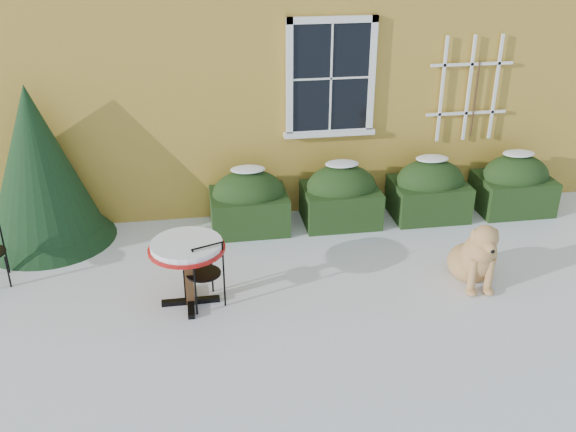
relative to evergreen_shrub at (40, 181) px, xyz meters
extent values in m
plane|color=white|center=(3.00, -2.65, -0.85)|extent=(80.00, 80.00, 0.00)
cube|color=black|center=(3.90, 0.31, 1.12)|extent=(1.05, 0.03, 1.45)
cube|color=white|center=(3.90, 0.30, 1.89)|extent=(1.23, 0.06, 0.09)
cube|color=white|center=(3.90, 0.30, 0.35)|extent=(1.23, 0.06, 0.09)
cube|color=white|center=(3.33, 0.30, 1.12)|extent=(0.09, 0.06, 1.63)
cube|color=white|center=(4.47, 0.30, 1.12)|extent=(0.09, 0.06, 1.63)
cube|color=white|center=(3.90, 0.29, 1.12)|extent=(0.02, 0.02, 1.45)
cube|color=white|center=(3.90, 0.29, 1.12)|extent=(1.05, 0.02, 0.02)
cube|color=white|center=(3.90, 0.30, 0.35)|extent=(1.29, 0.14, 0.07)
cube|color=white|center=(5.50, 0.29, 0.90)|extent=(0.04, 0.03, 1.50)
cube|color=white|center=(5.90, 0.29, 0.90)|extent=(0.04, 0.03, 1.50)
cube|color=white|center=(6.30, 0.29, 0.90)|extent=(0.04, 0.03, 1.50)
cube|color=white|center=(5.90, 0.29, 0.55)|extent=(1.20, 0.03, 0.04)
cube|color=white|center=(5.90, 0.29, 1.25)|extent=(1.20, 0.03, 0.04)
cylinder|color=#472D19|center=(6.00, 0.27, 0.75)|extent=(0.02, 0.02, 1.10)
cube|color=black|center=(2.70, -0.10, -0.59)|extent=(1.05, 0.80, 0.52)
ellipsoid|color=black|center=(2.70, -0.10, -0.33)|extent=(1.00, 0.72, 0.67)
ellipsoid|color=white|center=(2.70, -0.10, 0.03)|extent=(0.47, 0.32, 0.06)
cube|color=black|center=(4.00, -0.10, -0.59)|extent=(1.05, 0.80, 0.52)
ellipsoid|color=black|center=(4.00, -0.10, -0.33)|extent=(1.00, 0.72, 0.67)
ellipsoid|color=white|center=(4.00, -0.10, 0.03)|extent=(0.47, 0.32, 0.06)
cube|color=black|center=(5.30, -0.10, -0.59)|extent=(1.05, 0.80, 0.52)
ellipsoid|color=black|center=(5.30, -0.10, -0.33)|extent=(1.00, 0.72, 0.67)
ellipsoid|color=white|center=(5.30, -0.10, 0.03)|extent=(0.47, 0.32, 0.06)
cube|color=black|center=(6.60, -0.10, -0.59)|extent=(1.05, 0.80, 0.52)
ellipsoid|color=black|center=(6.60, -0.10, -0.33)|extent=(1.00, 0.72, 0.67)
ellipsoid|color=white|center=(6.60, -0.10, 0.03)|extent=(0.47, 0.32, 0.06)
cone|color=black|center=(0.00, 0.00, -0.35)|extent=(1.75, 1.75, 1.02)
cone|color=black|center=(0.00, 0.00, 0.21)|extent=(1.57, 1.57, 2.12)
cube|color=black|center=(1.85, -1.89, -0.83)|extent=(0.66, 0.08, 0.06)
cube|color=black|center=(1.85, -1.89, -0.83)|extent=(0.08, 0.66, 0.06)
cube|color=#4F321B|center=(1.85, -1.89, -0.50)|extent=(0.09, 0.09, 0.70)
cylinder|color=#A7100E|center=(1.85, -1.89, -0.15)|extent=(0.85, 0.85, 0.04)
cylinder|color=white|center=(1.85, -1.89, -0.10)|extent=(0.79, 0.79, 0.07)
cylinder|color=black|center=(2.11, -1.68, -0.66)|extent=(0.02, 0.02, 0.38)
cylinder|color=black|center=(1.79, -1.80, -0.66)|extent=(0.02, 0.02, 0.38)
cylinder|color=black|center=(2.23, -2.00, -0.66)|extent=(0.02, 0.02, 0.38)
cylinder|color=black|center=(1.91, -2.12, -0.66)|extent=(0.02, 0.02, 0.38)
cylinder|color=black|center=(2.01, -1.90, -0.47)|extent=(0.39, 0.39, 0.02)
cylinder|color=black|center=(2.23, -2.00, -0.26)|extent=(0.02, 0.02, 0.43)
cylinder|color=black|center=(1.91, -2.12, -0.26)|extent=(0.02, 0.02, 0.43)
cylinder|color=black|center=(2.07, -2.06, -0.04)|extent=(0.36, 0.15, 0.02)
ellipsoid|color=black|center=(2.07, -2.06, -0.21)|extent=(0.10, 0.06, 0.13)
cylinder|color=black|center=(-0.26, -1.20, -0.65)|extent=(0.02, 0.02, 0.41)
cylinder|color=black|center=(-0.35, -0.85, -0.65)|extent=(0.02, 0.02, 0.41)
cylinder|color=black|center=(-0.35, -0.85, -0.22)|extent=(0.02, 0.02, 0.45)
ellipsoid|color=tan|center=(5.20, -1.85, -0.65)|extent=(0.60, 0.65, 0.45)
ellipsoid|color=tan|center=(5.18, -2.05, -0.45)|extent=(0.45, 0.41, 0.56)
sphere|color=tan|center=(5.18, -2.11, -0.33)|extent=(0.34, 0.34, 0.34)
cylinder|color=tan|center=(5.07, -2.18, -0.63)|extent=(0.09, 0.09, 0.45)
cylinder|color=tan|center=(5.27, -2.20, -0.63)|extent=(0.09, 0.09, 0.45)
ellipsoid|color=tan|center=(5.07, -2.23, -0.81)|extent=(0.12, 0.16, 0.07)
ellipsoid|color=tan|center=(5.27, -2.25, -0.81)|extent=(0.12, 0.16, 0.07)
cylinder|color=tan|center=(5.18, -2.12, -0.27)|extent=(0.22, 0.27, 0.24)
sphere|color=tan|center=(5.17, -2.17, -0.15)|extent=(0.29, 0.29, 0.29)
ellipsoid|color=tan|center=(5.16, -2.30, -0.19)|extent=(0.15, 0.24, 0.13)
sphere|color=black|center=(5.16, -2.40, -0.19)|extent=(0.05, 0.05, 0.05)
ellipsoid|color=tan|center=(5.05, -2.12, -0.15)|extent=(0.08, 0.10, 0.18)
ellipsoid|color=tan|center=(5.30, -2.14, -0.15)|extent=(0.08, 0.10, 0.18)
cylinder|color=tan|center=(5.40, -1.64, -0.79)|extent=(0.23, 0.36, 0.08)
camera|label=1|loc=(1.97, -8.13, 3.21)|focal=40.00mm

